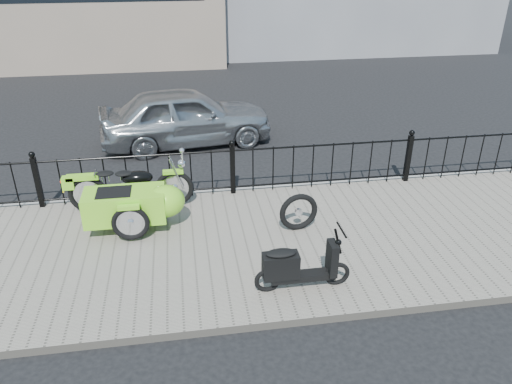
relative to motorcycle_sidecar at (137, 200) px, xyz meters
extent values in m
plane|color=black|center=(1.72, -0.34, -0.59)|extent=(120.00, 120.00, 0.00)
cube|color=gray|center=(1.72, -0.84, -0.53)|extent=(30.00, 3.80, 0.12)
cube|color=gray|center=(1.72, 1.10, -0.53)|extent=(30.00, 0.10, 0.12)
cylinder|color=black|center=(1.72, 0.96, 0.40)|extent=(14.00, 0.04, 0.04)
cylinder|color=black|center=(1.72, 0.96, -0.35)|extent=(14.00, 0.04, 0.04)
cube|color=black|center=(-1.78, 0.96, 0.01)|extent=(0.09, 0.09, 0.96)
sphere|color=black|center=(-1.78, 0.96, 0.55)|extent=(0.11, 0.11, 0.11)
cube|color=black|center=(1.72, 0.96, 0.01)|extent=(0.09, 0.09, 0.96)
sphere|color=black|center=(1.72, 0.96, 0.55)|extent=(0.11, 0.11, 0.11)
cube|color=black|center=(5.22, 0.96, 0.01)|extent=(0.09, 0.09, 0.96)
sphere|color=black|center=(5.22, 0.96, 0.55)|extent=(0.11, 0.11, 0.11)
torus|color=black|center=(0.62, 0.61, -0.13)|extent=(0.69, 0.09, 0.69)
torus|color=black|center=(-0.88, 0.61, -0.13)|extent=(0.69, 0.09, 0.69)
torus|color=black|center=(-0.08, -0.53, -0.13)|extent=(0.60, 0.08, 0.60)
cube|color=gray|center=(-0.13, 0.61, -0.11)|extent=(0.34, 0.22, 0.24)
cylinder|color=black|center=(-0.13, 0.61, -0.18)|extent=(1.40, 0.04, 0.04)
ellipsoid|color=black|center=(-0.01, 0.61, 0.13)|extent=(0.54, 0.29, 0.26)
cylinder|color=silver|center=(0.80, 0.61, 0.49)|extent=(0.03, 0.56, 0.03)
cylinder|color=silver|center=(0.68, 0.61, 0.18)|extent=(0.25, 0.04, 0.59)
sphere|color=silver|center=(0.78, 0.61, 0.35)|extent=(0.15, 0.15, 0.15)
cube|color=#83E027|center=(0.62, 0.61, 0.20)|extent=(0.36, 0.12, 0.06)
cube|color=#83E027|center=(-0.93, 0.61, 0.21)|extent=(0.55, 0.16, 0.08)
ellipsoid|color=black|center=(-0.23, 0.61, 0.23)|extent=(0.31, 0.22, 0.08)
ellipsoid|color=black|center=(-0.55, 0.61, 0.25)|extent=(0.31, 0.22, 0.08)
sphere|color=red|center=(-1.28, 0.61, 0.15)|extent=(0.07, 0.07, 0.07)
cube|color=yellow|center=(-1.30, 0.71, -0.03)|extent=(0.02, 0.14, 0.10)
cube|color=#83E027|center=(-0.18, -0.14, 0.00)|extent=(1.30, 0.62, 0.50)
ellipsoid|color=#83E027|center=(0.47, -0.14, 0.02)|extent=(0.65, 0.60, 0.54)
cube|color=black|center=(-0.33, -0.14, 0.23)|extent=(0.55, 0.43, 0.06)
cube|color=#83E027|center=(-0.08, -0.53, 0.16)|extent=(0.34, 0.11, 0.06)
torus|color=black|center=(2.83, -2.11, -0.29)|extent=(0.37, 0.06, 0.37)
torus|color=black|center=(1.84, -2.11, -0.29)|extent=(0.37, 0.06, 0.37)
cube|color=black|center=(2.34, -2.11, -0.28)|extent=(0.90, 0.20, 0.09)
cube|color=black|center=(2.02, -2.11, -0.07)|extent=(0.49, 0.23, 0.36)
ellipsoid|color=black|center=(2.02, -2.11, 0.14)|extent=(0.42, 0.21, 0.08)
cube|color=black|center=(2.74, -2.11, -0.03)|extent=(0.11, 0.27, 0.49)
cylinder|color=black|center=(2.80, -2.11, 0.24)|extent=(0.14, 0.04, 0.40)
cylinder|color=black|center=(2.84, -2.11, 0.42)|extent=(0.03, 0.39, 0.03)
torus|color=black|center=(2.64, -0.56, -0.14)|extent=(0.67, 0.17, 0.66)
imported|color=#A4A7AB|center=(0.96, 4.02, 0.10)|extent=(4.24, 2.18, 1.38)
camera|label=1|loc=(0.82, -7.56, 3.88)|focal=35.00mm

